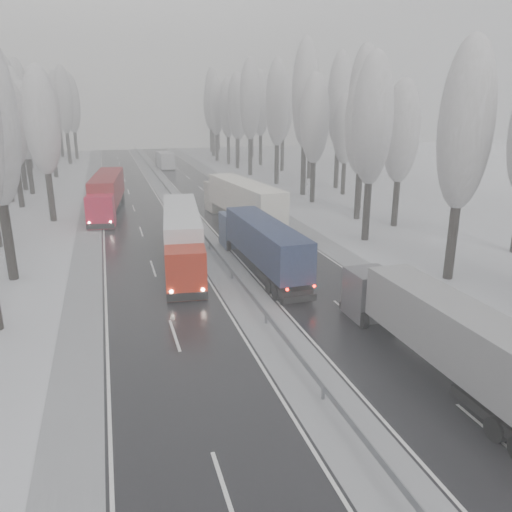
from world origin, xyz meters
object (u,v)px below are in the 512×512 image
truck_grey_tarp (443,331)px  truck_blue_box (260,241)px  truck_red_red (107,192)px  truck_cream_box (241,199)px  box_truck_distant (165,160)px  truck_red_white (182,234)px

truck_grey_tarp → truck_blue_box: (-3.47, 17.03, 0.06)m
truck_red_red → truck_cream_box: bearing=-27.8°
truck_grey_tarp → box_truck_distant: 81.51m
truck_grey_tarp → truck_red_red: size_ratio=0.86×
truck_grey_tarp → box_truck_distant: (-2.98, 81.45, -0.63)m
truck_cream_box → truck_red_red: bearing=139.0°
truck_red_white → truck_blue_box: bearing=-21.3°
truck_blue_box → truck_cream_box: truck_cream_box is taller
truck_cream_box → box_truck_distant: truck_cream_box is taller
truck_blue_box → box_truck_distant: 64.43m
truck_grey_tarp → box_truck_distant: bearing=91.9°
truck_grey_tarp → truck_cream_box: 32.10m
box_truck_distant → truck_red_red: size_ratio=0.49×
truck_red_white → truck_red_red: truck_red_red is taller
truck_grey_tarp → truck_red_white: size_ratio=0.89×
truck_grey_tarp → truck_blue_box: 17.38m
truck_grey_tarp → truck_cream_box: (-0.96, 32.08, 0.42)m
truck_blue_box → box_truck_distant: truck_blue_box is taller
truck_red_white → truck_red_red: (-5.33, 21.13, 0.08)m
truck_grey_tarp → truck_red_white: truck_red_white is taller
truck_blue_box → truck_red_red: (-10.76, 24.04, 0.28)m
truck_cream_box → truck_red_white: truck_cream_box is taller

